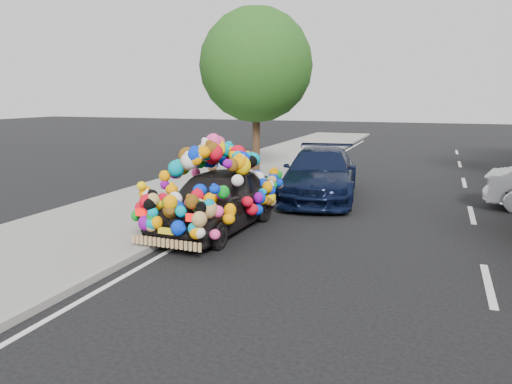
{
  "coord_description": "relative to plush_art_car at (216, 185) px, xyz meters",
  "views": [
    {
      "loc": [
        2.74,
        -8.22,
        2.93
      ],
      "look_at": [
        -0.53,
        0.63,
        1.1
      ],
      "focal_mm": 35.0,
      "sensor_mm": 36.0,
      "label": 1
    }
  ],
  "objects": [
    {
      "name": "plush_art_car",
      "position": [
        0.0,
        0.0,
        0.0
      ],
      "size": [
        2.14,
        4.25,
        2.0
      ],
      "rotation": [
        0.0,
        0.0,
        -0.05
      ],
      "color": "black",
      "rests_on": "ground"
    },
    {
      "name": "lane_markings",
      "position": [
        5.4,
        -1.54,
        -1.01
      ],
      "size": [
        6.0,
        50.0,
        0.01
      ],
      "primitive_type": null,
      "color": "silver",
      "rests_on": "ground"
    },
    {
      "name": "sidewalk",
      "position": [
        -2.5,
        -1.54,
        -0.96
      ],
      "size": [
        4.0,
        60.0,
        0.12
      ],
      "primitive_type": "cube",
      "color": "gray",
      "rests_on": "ground"
    },
    {
      "name": "tree_near_sidewalk",
      "position": [
        -2.0,
        7.96,
        3.01
      ],
      "size": [
        4.2,
        4.2,
        6.13
      ],
      "color": "#332114",
      "rests_on": "ground"
    },
    {
      "name": "ground",
      "position": [
        1.8,
        -1.54,
        -1.02
      ],
      "size": [
        100.0,
        100.0,
        0.0
      ],
      "primitive_type": "plane",
      "color": "black",
      "rests_on": "ground"
    },
    {
      "name": "navy_sedan",
      "position": [
        1.35,
        4.22,
        -0.3
      ],
      "size": [
        2.68,
        5.17,
        1.43
      ],
      "primitive_type": "imported",
      "rotation": [
        0.0,
        0.0,
        0.14
      ],
      "color": "black",
      "rests_on": "ground"
    },
    {
      "name": "kerb",
      "position": [
        -0.55,
        -1.54,
        -0.95
      ],
      "size": [
        0.15,
        60.0,
        0.13
      ],
      "primitive_type": "cube",
      "color": "gray",
      "rests_on": "ground"
    }
  ]
}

